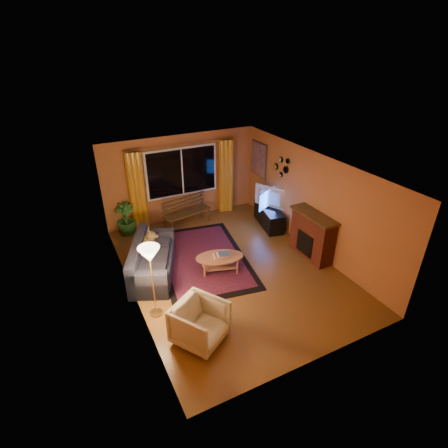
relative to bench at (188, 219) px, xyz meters
name	(u,v)px	position (x,y,z in m)	size (l,w,h in m)	color
floor	(230,269)	(0.10, -2.42, -0.22)	(4.50, 6.00, 0.02)	brown
ceiling	(231,167)	(0.10, -2.42, 2.30)	(4.50, 6.00, 0.02)	white
wall_back	(182,178)	(0.10, 0.59, 1.04)	(4.50, 0.02, 2.50)	#BE713B
wall_left	(127,246)	(-2.16, -2.42, 1.04)	(0.02, 6.00, 2.50)	#BE713B
wall_right	(312,202)	(2.36, -2.42, 1.04)	(0.02, 6.00, 2.50)	#BE713B
window	(182,172)	(0.10, 0.53, 1.24)	(2.00, 0.02, 1.30)	black
curtain_rod	(181,145)	(0.10, 0.48, 2.04)	(0.03, 0.03, 3.20)	#BF8C3F
curtain_left	(137,192)	(-1.25, 0.46, 0.91)	(0.36, 0.36, 2.24)	orange
curtain_right	(226,176)	(1.45, 0.46, 0.91)	(0.36, 0.36, 2.24)	orange
bench	(188,219)	(0.00, 0.00, 0.00)	(1.41, 0.41, 0.42)	#3F2D14
potted_plant	(126,219)	(-1.67, 0.33, 0.24)	(0.51, 0.51, 0.91)	#235B1E
sofa	(153,258)	(-1.54, -1.78, 0.19)	(0.85, 1.97, 0.80)	#212433
dog	(148,239)	(-1.49, -1.34, 0.45)	(0.35, 0.49, 0.53)	olive
armchair	(200,321)	(-1.37, -4.12, 0.21)	(0.83, 0.78, 0.85)	beige
floor_lamp	(153,282)	(-1.90, -3.11, 0.56)	(0.26, 0.26, 1.54)	#BF8C3F
rug	(203,258)	(-0.30, -1.74, -0.20)	(2.04, 3.22, 0.02)	maroon
coffee_table	(220,264)	(-0.14, -2.39, -0.01)	(1.10, 1.10, 0.40)	#B67552
tv_console	(269,217)	(2.10, -1.01, 0.06)	(0.44, 1.32, 0.55)	black
television	(270,198)	(2.10, -1.01, 0.64)	(1.06, 0.14, 0.61)	black
fireplace	(312,236)	(2.15, -2.82, 0.34)	(0.40, 1.20, 1.10)	maroon
mirror_cluster	(281,166)	(2.31, -1.12, 1.59)	(0.06, 0.60, 0.56)	black
painting	(259,159)	(2.32, 0.03, 1.44)	(0.04, 0.76, 0.96)	#CB691D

